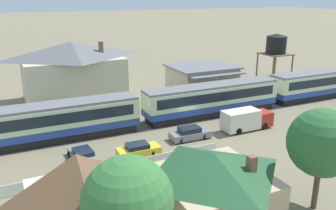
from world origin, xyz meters
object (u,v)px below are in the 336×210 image
at_px(passenger_train, 214,98).
at_px(parked_car_grey_2, 190,133).
at_px(parked_car_yellow, 138,150).
at_px(cottage_dark_green_roof, 213,182).
at_px(yard_tree_1, 128,201).
at_px(station_building, 202,80).
at_px(cottage_brown_roof, 79,193).
at_px(station_house_grey_roof, 73,70).
at_px(parked_car_grey, 83,155).
at_px(water_tower, 276,45).
at_px(delivery_truck_red, 246,119).
at_px(yard_tree_0, 322,143).

relative_size(passenger_train, parked_car_grey_2, 12.85).
height_order(passenger_train, parked_car_yellow, passenger_train).
height_order(cottage_dark_green_roof, yard_tree_1, yard_tree_1).
bearing_deg(station_building, cottage_brown_roof, -133.23).
xyz_separation_m(station_building, parked_car_grey_2, (-10.41, -15.23, -1.63)).
bearing_deg(cottage_dark_green_roof, passenger_train, 57.37).
bearing_deg(cottage_dark_green_roof, station_house_grey_roof, 95.43).
bearing_deg(parked_car_grey, passenger_train, -76.21).
xyz_separation_m(water_tower, delivery_truck_red, (-20.60, -18.80, -5.04)).
distance_m(cottage_dark_green_roof, parked_car_yellow, 11.26).
relative_size(cottage_dark_green_roof, parked_car_grey, 1.81).
distance_m(parked_car_yellow, yard_tree_1, 15.84).
bearing_deg(cottage_brown_roof, station_building, 46.77).
relative_size(cottage_dark_green_roof, yard_tree_1, 1.12).
distance_m(parked_car_grey_2, yard_tree_0, 16.08).
bearing_deg(yard_tree_0, station_house_grey_roof, 105.88).
distance_m(station_building, cottage_dark_green_roof, 31.81).
xyz_separation_m(station_house_grey_roof, cottage_dark_green_roof, (3.14, -33.02, -2.05)).
distance_m(passenger_train, delivery_truck_red, 6.24).
bearing_deg(delivery_truck_red, station_house_grey_roof, 126.56).
height_order(water_tower, yard_tree_1, water_tower).
relative_size(delivery_truck_red, yard_tree_1, 0.86).
bearing_deg(passenger_train, parked_car_grey_2, -138.82).
height_order(passenger_train, cottage_dark_green_roof, cottage_dark_green_roof).
bearing_deg(parked_car_yellow, station_house_grey_roof, 95.51).
relative_size(water_tower, cottage_brown_roof, 1.23).
height_order(parked_car_grey, yard_tree_1, yard_tree_1).
bearing_deg(yard_tree_1, parked_car_grey_2, 51.50).
height_order(cottage_brown_roof, delivery_truck_red, cottage_brown_roof).
relative_size(passenger_train, station_building, 5.90).
bearing_deg(yard_tree_1, parked_car_yellow, 67.36).
bearing_deg(cottage_dark_green_roof, yard_tree_0, -21.39).
distance_m(station_building, delivery_truck_red, 15.89).
xyz_separation_m(parked_car_grey_2, yard_tree_1, (-12.45, -15.65, 4.03)).
xyz_separation_m(parked_car_grey_2, yard_tree_0, (1.95, -15.30, 4.54)).
relative_size(cottage_dark_green_roof, delivery_truck_red, 1.30).
bearing_deg(parked_car_grey, parked_car_yellow, -108.98).
distance_m(cottage_brown_roof, cottage_dark_green_roof, 9.17).
distance_m(cottage_brown_roof, parked_car_yellow, 12.20).
bearing_deg(parked_car_grey_2, station_building, 57.12).
relative_size(station_building, parked_car_yellow, 2.35).
distance_m(passenger_train, cottage_brown_roof, 26.65).
xyz_separation_m(passenger_train, cottage_dark_green_roof, (-11.78, -18.40, 0.12)).
relative_size(water_tower, parked_car_grey, 1.87).
height_order(cottage_dark_green_roof, parked_car_yellow, cottage_dark_green_roof).
xyz_separation_m(cottage_brown_roof, delivery_truck_red, (21.25, 10.55, -1.71)).
bearing_deg(passenger_train, station_building, 68.33).
xyz_separation_m(station_house_grey_roof, parked_car_grey, (-3.42, -20.68, -3.89)).
bearing_deg(station_house_grey_roof, passenger_train, -44.42).
distance_m(cottage_dark_green_roof, yard_tree_0, 8.06).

